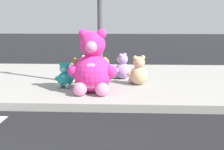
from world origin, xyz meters
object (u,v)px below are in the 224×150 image
object	(u,v)px
sign_pole	(100,7)
plush_lavender	(122,68)
plush_pink_large	(93,68)
plush_brown	(76,72)
plush_yellow	(104,69)
plush_tan	(138,73)
plush_white	(84,69)
plush_teal	(65,77)

from	to	relation	value
sign_pole	plush_lavender	world-z (taller)	sign_pole
sign_pole	plush_pink_large	bearing A→B (deg)	-99.81
plush_brown	plush_yellow	world-z (taller)	plush_brown
plush_yellow	plush_tan	bearing A→B (deg)	-43.02
plush_pink_large	plush_yellow	xyz separation A→B (m)	(0.12, 1.52, -0.30)
plush_pink_large	plush_brown	distance (m)	1.10
plush_pink_large	plush_tan	size ratio (longest dim) A/B	1.90
plush_pink_large	plush_lavender	distance (m)	1.52
plush_tan	plush_white	xyz separation A→B (m)	(-1.33, 0.67, -0.04)
plush_pink_large	plush_tan	world-z (taller)	plush_pink_large
plush_tan	plush_white	world-z (taller)	plush_tan
plush_teal	plush_tan	bearing A→B (deg)	11.63
plush_tan	plush_lavender	world-z (taller)	plush_tan
plush_tan	sign_pole	bearing A→B (deg)	-168.53
plush_pink_large	plush_yellow	world-z (taller)	plush_pink_large
plush_white	sign_pole	bearing A→B (deg)	-60.10
sign_pole	plush_teal	size ratio (longest dim) A/B	5.96
sign_pole	plush_white	world-z (taller)	sign_pole
plush_yellow	plush_lavender	size ratio (longest dim) A/B	0.80
sign_pole	plush_tan	distance (m)	1.67
plush_teal	plush_white	bearing A→B (deg)	74.53
plush_tan	plush_lavender	size ratio (longest dim) A/B	1.05
sign_pole	plush_yellow	distance (m)	1.77
plush_white	plush_pink_large	bearing A→B (deg)	-75.01
plush_teal	plush_white	size ratio (longest dim) A/B	0.95
plush_teal	plush_yellow	xyz separation A→B (m)	(0.78, 1.10, -0.01)
plush_pink_large	plush_lavender	bearing A→B (deg)	67.73
plush_yellow	plush_lavender	xyz separation A→B (m)	(0.44, -0.14, 0.05)
plush_brown	plush_teal	size ratio (longest dim) A/B	1.05
sign_pole	plush_pink_large	distance (m)	1.34
sign_pole	plush_lavender	xyz separation A→B (m)	(0.47, 0.80, -1.44)
sign_pole	plush_white	bearing A→B (deg)	119.90
sign_pole	plush_brown	world-z (taller)	sign_pole
plush_tan	plush_white	size ratio (longest dim) A/B	1.18
sign_pole	plush_lavender	distance (m)	1.72
plush_brown	plush_tan	world-z (taller)	plush_tan
plush_pink_large	plush_tan	bearing A→B (deg)	38.76
plush_tan	plush_lavender	xyz separation A→B (m)	(-0.38, 0.63, -0.01)
plush_pink_large	plush_teal	size ratio (longest dim) A/B	2.34
plush_brown	plush_white	world-z (taller)	plush_brown
plush_pink_large	plush_brown	bearing A→B (deg)	118.22
plush_tan	plush_lavender	distance (m)	0.73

